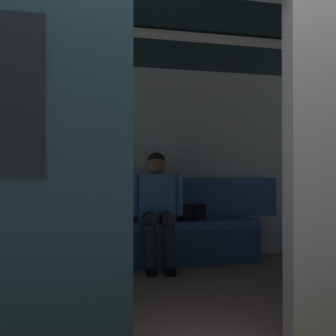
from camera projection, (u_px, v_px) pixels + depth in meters
name	position (u px, v px, depth m)	size (l,w,h in m)	color
train_car	(152.00, 107.00, 3.52)	(6.40, 2.82, 2.27)	#ADAFB5
bench_seat	(135.00, 232.00, 4.56)	(2.72, 0.44, 0.47)	#38609E
person_seated	(157.00, 201.00, 4.57)	(0.55, 0.71, 1.19)	#4C8CC6
handbag	(193.00, 212.00, 4.75)	(0.26, 0.15, 0.17)	black
book	(128.00, 220.00, 4.58)	(0.15, 0.22, 0.03)	#B22D2D
grab_pole_door	(125.00, 158.00, 2.76)	(0.04, 0.04, 2.13)	silver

